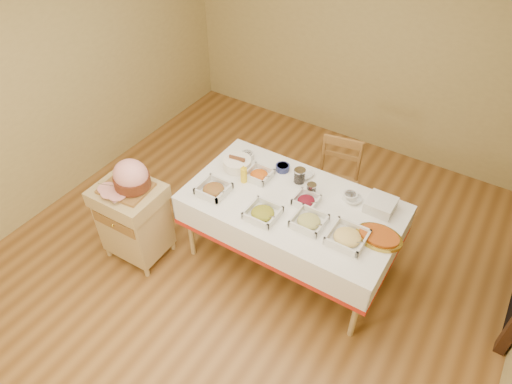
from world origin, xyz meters
TOP-DOWN VIEW (x-y plane):
  - room_shell at (0.00, 0.00)m, footprint 5.00×5.00m
  - dining_table at (0.30, 0.30)m, footprint 1.82×1.02m
  - butcher_cart at (-0.96, -0.38)m, footprint 0.58×0.49m
  - dining_chair at (0.39, 1.02)m, footprint 0.48×0.47m
  - ham_on_board at (-0.91, -0.34)m, footprint 0.43×0.41m
  - serving_dish_a at (-0.34, 0.04)m, footprint 0.26×0.25m
  - serving_dish_b at (0.17, 0.02)m, footprint 0.25×0.25m
  - serving_dish_c at (0.53, 0.14)m, footprint 0.25×0.25m
  - serving_dish_d at (0.87, 0.14)m, footprint 0.28×0.28m
  - serving_dish_e at (-0.11, 0.42)m, footprint 0.22×0.21m
  - serving_dish_f at (0.40, 0.35)m, footprint 0.20×0.19m
  - small_bowl_left at (-0.36, 0.59)m, footprint 0.13×0.13m
  - small_bowl_mid at (0.01, 0.62)m, footprint 0.13×0.13m
  - small_bowl_right at (0.69, 0.59)m, footprint 0.12×0.12m
  - bowl_white_imported at (0.23, 0.65)m, footprint 0.18×0.18m
  - bowl_small_imported at (0.73, 0.58)m, footprint 0.18×0.18m
  - preserve_jar_left at (0.22, 0.56)m, footprint 0.10×0.10m
  - preserve_jar_right at (0.38, 0.47)m, footprint 0.08×0.08m
  - mustard_bottle at (-0.20, 0.30)m, footprint 0.06×0.06m
  - bread_basket at (-0.35, 0.43)m, footprint 0.26×0.26m
  - plate_stack at (0.95, 0.61)m, footprint 0.23×0.23m
  - brass_platter at (1.07, 0.29)m, footprint 0.37×0.27m

SIDE VIEW (x-z plane):
  - butcher_cart at x=-0.96m, z-range 0.06..0.86m
  - dining_chair at x=0.39m, z-range 0.01..0.94m
  - dining_table at x=0.30m, z-range 0.22..0.98m
  - bowl_white_imported at x=0.23m, z-range 0.76..0.80m
  - bowl_small_imported at x=0.73m, z-range 0.76..0.80m
  - brass_platter at x=1.07m, z-range 0.76..0.81m
  - serving_dish_f at x=0.40m, z-range 0.74..0.84m
  - small_bowl_mid at x=0.01m, z-range 0.76..0.82m
  - serving_dish_e at x=-0.11m, z-range 0.74..0.84m
  - serving_dish_c at x=0.53m, z-range 0.74..0.84m
  - serving_dish_b at x=0.17m, z-range 0.74..0.85m
  - small_bowl_left at x=-0.36m, z-range 0.76..0.82m
  - small_bowl_right at x=0.69m, z-range 0.76..0.82m
  - serving_dish_d at x=0.87m, z-range 0.74..0.85m
  - serving_dish_a at x=-0.34m, z-range 0.74..0.85m
  - preserve_jar_right at x=0.38m, z-range 0.75..0.86m
  - plate_stack at x=0.95m, z-range 0.76..0.86m
  - bread_basket at x=-0.35m, z-range 0.75..0.87m
  - preserve_jar_left at x=0.22m, z-range 0.75..0.89m
  - mustard_bottle at x=-0.20m, z-range 0.75..0.93m
  - ham_on_board at x=-0.91m, z-range 0.79..1.08m
  - room_shell at x=0.00m, z-range -1.20..3.80m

